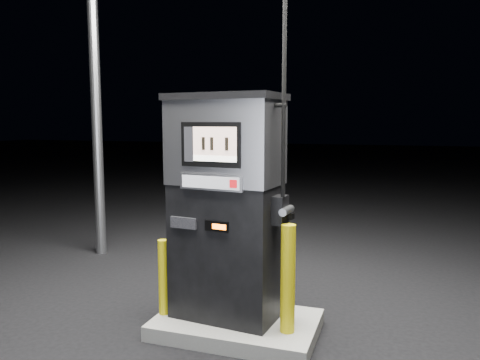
% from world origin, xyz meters
% --- Properties ---
extents(ground, '(80.00, 80.00, 0.00)m').
position_xyz_m(ground, '(0.00, 0.00, 0.00)').
color(ground, black).
rests_on(ground, ground).
extents(pump_island, '(1.60, 1.00, 0.15)m').
position_xyz_m(pump_island, '(0.00, 0.00, 0.07)').
color(pump_island, slate).
rests_on(pump_island, ground).
extents(fuel_dispenser, '(1.25, 0.77, 4.61)m').
position_xyz_m(fuel_dispenser, '(-0.12, 0.02, 1.29)').
color(fuel_dispenser, black).
rests_on(fuel_dispenser, pump_island).
extents(bollard_left, '(0.13, 0.13, 0.77)m').
position_xyz_m(bollard_left, '(-0.74, -0.14, 0.54)').
color(bollard_left, '#C5B50A').
rests_on(bollard_left, pump_island).
extents(bollard_right, '(0.15, 0.15, 1.02)m').
position_xyz_m(bollard_right, '(0.55, -0.14, 0.66)').
color(bollard_right, '#C5B50A').
rests_on(bollard_right, pump_island).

